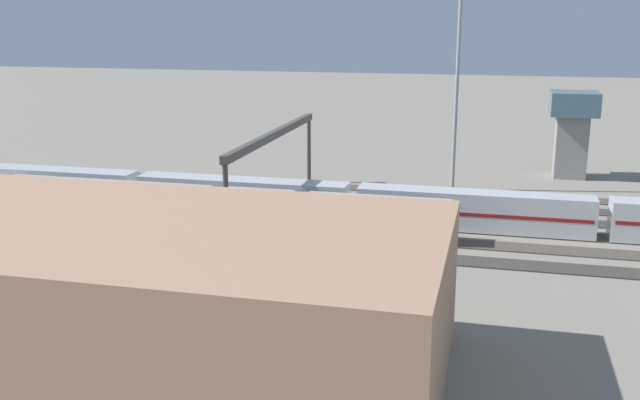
{
  "coord_description": "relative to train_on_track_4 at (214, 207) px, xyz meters",
  "views": [
    {
      "loc": [
        -11.89,
        73.54,
        20.62
      ],
      "look_at": [
        5.22,
        3.89,
        2.5
      ],
      "focal_mm": 40.81,
      "sensor_mm": 36.0,
      "label": 1
    }
  ],
  "objects": [
    {
      "name": "ground_plane",
      "position": [
        -15.36,
        -7.5,
        -2.02
      ],
      "size": [
        400.0,
        400.0,
        0.0
      ],
      "primitive_type": "plane",
      "color": "gray"
    },
    {
      "name": "track_bed_0",
      "position": [
        -15.36,
        -20.0,
        -1.96
      ],
      "size": [
        140.0,
        2.8,
        0.12
      ],
      "primitive_type": "cube",
      "color": "#4C443D",
      "rests_on": "ground_plane"
    },
    {
      "name": "light_mast_2",
      "position": [
        -22.31,
        -22.27,
        15.84
      ],
      "size": [
        2.8,
        0.7,
        28.17
      ],
      "color": "#9EA0A5",
      "rests_on": "ground_plane"
    },
    {
      "name": "control_tower",
      "position": [
        -36.76,
        -33.31,
        4.62
      ],
      "size": [
        6.0,
        6.0,
        11.22
      ],
      "color": "gray",
      "rests_on": "ground_plane"
    },
    {
      "name": "track_bed_1",
      "position": [
        -15.36,
        -15.0,
        -1.96
      ],
      "size": [
        140.0,
        2.8,
        0.12
      ],
      "primitive_type": "cube",
      "color": "#3D3833",
      "rests_on": "ground_plane"
    },
    {
      "name": "track_bed_4",
      "position": [
        -15.36,
        0.0,
        -1.96
      ],
      "size": [
        140.0,
        2.8,
        0.12
      ],
      "primitive_type": "cube",
      "color": "#4C443D",
      "rests_on": "ground_plane"
    },
    {
      "name": "track_bed_2",
      "position": [
        -15.36,
        -10.0,
        -1.96
      ],
      "size": [
        140.0,
        2.8,
        0.12
      ],
      "primitive_type": "cube",
      "color": "#3D3833",
      "rests_on": "ground_plane"
    },
    {
      "name": "maintenance_shed",
      "position": [
        -2.43,
        29.47,
        2.55
      ],
      "size": [
        45.54,
        19.12,
        9.13
      ],
      "primitive_type": "cube",
      "color": "tan",
      "rests_on": "ground_plane"
    },
    {
      "name": "track_bed_5",
      "position": [
        -15.36,
        5.0,
        -1.96
      ],
      "size": [
        140.0,
        2.8,
        0.12
      ],
      "primitive_type": "cube",
      "color": "#3D3833",
      "rests_on": "ground_plane"
    },
    {
      "name": "signal_gantry",
      "position": [
        -4.14,
        -7.5,
        5.53
      ],
      "size": [
        0.7,
        30.0,
        8.8
      ],
      "color": "#4C4742",
      "rests_on": "ground_plane"
    },
    {
      "name": "track_bed_3",
      "position": [
        -15.36,
        -5.0,
        -1.96
      ],
      "size": [
        140.0,
        2.8,
        0.12
      ],
      "primitive_type": "cube",
      "color": "#4C443D",
      "rests_on": "ground_plane"
    },
    {
      "name": "train_on_track_3",
      "position": [
        -11.18,
        -5.0,
        0.03
      ],
      "size": [
        139.0,
        3.06,
        4.4
      ],
      "color": "#1E6B9E",
      "rests_on": "ground_plane"
    },
    {
      "name": "train_on_track_4",
      "position": [
        0.0,
        0.0,
        0.0
      ],
      "size": [
        47.2,
        3.0,
        3.8
      ],
      "color": "#B7BABF",
      "rests_on": "ground_plane"
    }
  ]
}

